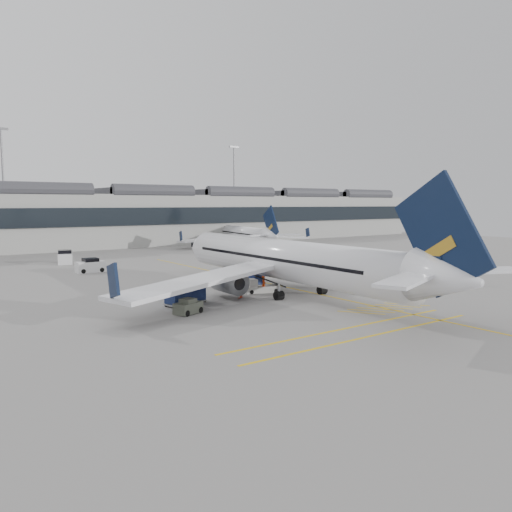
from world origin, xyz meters
TOP-DOWN VIEW (x-y plane):
  - ground at (0.00, 0.00)m, footprint 220.00×220.00m
  - terminal at (0.00, 71.93)m, footprint 200.00×20.45m
  - light_masts at (-1.67, 86.00)m, footprint 113.00×0.60m
  - apron_markings at (10.00, 10.00)m, footprint 0.25×60.00m
  - airliner_main at (7.61, 3.27)m, footprint 39.33×42.99m
  - airliner_far at (36.32, 54.11)m, footprint 29.80×32.83m
  - belt_loader at (5.89, 5.73)m, footprint 4.53×2.34m
  - baggage_cart_a at (7.41, 8.83)m, footprint 1.99×1.74m
  - baggage_cart_b at (-2.04, 5.11)m, footprint 1.70×1.42m
  - baggage_cart_c at (-3.22, 7.34)m, footprint 1.51×1.25m
  - baggage_cart_d at (-4.27, 4.33)m, footprint 2.22×1.95m
  - ramp_agent_a at (5.99, 5.36)m, footprint 0.72×0.76m
  - ramp_agent_b at (2.32, 4.32)m, footprint 0.95×0.88m
  - pushback_tug at (-4.95, 1.08)m, footprint 2.62×2.08m
  - safety_cone_nose at (12.62, 21.94)m, footprint 0.40×0.40m
  - safety_cone_engine at (15.29, 6.30)m, footprint 0.38×0.38m
  - service_van_left at (-3.61, 31.17)m, footprint 3.69×1.89m
  - service_van_mid at (-3.79, 42.99)m, footprint 2.97×4.43m
  - service_van_right at (30.38, 29.07)m, footprint 3.88×2.28m

SIDE VIEW (x-z plane):
  - ground at x=0.00m, z-range 0.00..0.00m
  - apron_markings at x=10.00m, z-range 0.00..0.01m
  - safety_cone_engine at x=15.29m, z-range 0.00..0.52m
  - safety_cone_nose at x=12.62m, z-range 0.00..0.56m
  - belt_loader at x=5.89m, z-range -0.37..1.42m
  - pushback_tug at x=-4.95m, z-range -0.07..1.21m
  - ramp_agent_b at x=2.32m, z-range 0.00..1.56m
  - service_van_left at x=-3.61m, z-range -0.10..1.79m
  - service_van_right at x=30.38m, z-range -0.10..1.79m
  - baggage_cart_c at x=-3.22m, z-range 0.06..1.65m
  - ramp_agent_a at x=5.99m, z-range 0.00..1.75m
  - service_van_mid at x=-3.79m, z-range -0.11..1.98m
  - baggage_cart_b at x=-2.04m, z-range 0.06..1.81m
  - baggage_cart_a at x=7.41m, z-range 0.07..1.92m
  - baggage_cart_d at x=-4.27m, z-range 0.07..2.13m
  - airliner_far at x=36.32m, z-range -1.81..6.98m
  - airliner_main at x=7.61m, z-range -2.36..9.07m
  - terminal at x=0.00m, z-range -0.06..12.34m
  - light_masts at x=-1.67m, z-range 1.77..27.22m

